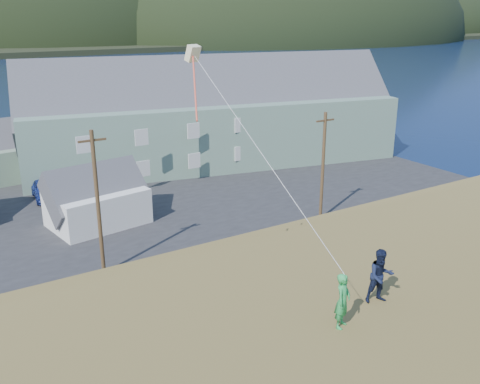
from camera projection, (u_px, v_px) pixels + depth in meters
name	position (u px, v px, depth m)	size (l,w,h in m)	color
ground	(114.00, 285.00, 31.25)	(900.00, 900.00, 0.00)	#0A1638
grass_strip	(126.00, 299.00, 29.63)	(110.00, 8.00, 0.10)	#4C3D19
waterfront_lot	(45.00, 201.00, 44.89)	(72.00, 36.00, 0.12)	#28282B
lodge	(212.00, 114.00, 55.12)	(39.35, 18.34, 13.36)	slate
shed_white	(97.00, 198.00, 39.25)	(7.67, 5.66, 5.60)	white
utility_poles	(103.00, 206.00, 31.16)	(32.39, 0.24, 8.83)	#47331E
kite_flyer_green	(343.00, 301.00, 14.00)	(0.56, 0.37, 1.54)	green
kite_flyer_navy	(381.00, 276.00, 15.21)	(0.79, 0.62, 1.63)	#121933
kite_rig	(195.00, 61.00, 18.04)	(0.91, 4.17, 9.29)	#F4EBB9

